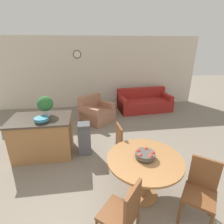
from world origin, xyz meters
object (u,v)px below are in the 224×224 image
object	(u,v)px
dining_chair_far_side	(124,144)
trash_bin	(85,139)
dining_chair_near_left	(124,212)
fruit_bowl	(145,154)
armchair	(96,113)
potted_plant	(45,105)
couch	(144,103)
dining_table	(144,167)
dining_chair_near_right	(201,188)
kitchen_island	(43,136)
teal_bowl	(41,119)

from	to	relation	value
dining_chair_far_side	trash_bin	size ratio (longest dim) A/B	1.26
dining_chair_near_left	fruit_bowl	bearing A→B (deg)	5.30
dining_chair_far_side	fruit_bowl	world-z (taller)	dining_chair_far_side
dining_chair_near_left	armchair	size ratio (longest dim) A/B	0.77
dining_chair_far_side	potted_plant	world-z (taller)	potted_plant
potted_plant	armchair	size ratio (longest dim) A/B	0.36
couch	dining_chair_far_side	bearing A→B (deg)	-119.38
dining_chair_near_left	couch	bearing A→B (deg)	19.28
dining_table	trash_bin	world-z (taller)	dining_table
dining_chair_near_right	potted_plant	world-z (taller)	potted_plant
dining_chair_near_right	kitchen_island	bearing A→B (deg)	2.44
teal_bowl	dining_chair_far_side	bearing A→B (deg)	-16.15
dining_chair_near_right	trash_bin	distance (m)	2.51
dining_chair_near_right	trash_bin	bearing A→B (deg)	-9.04
dining_chair_near_left	teal_bowl	size ratio (longest dim) A/B	3.24
couch	teal_bowl	bearing A→B (deg)	-143.81
kitchen_island	potted_plant	world-z (taller)	potted_plant
dining_chair_near_left	fruit_bowl	distance (m)	0.89
dining_chair_near_left	dining_chair_near_right	size ratio (longest dim) A/B	1.00
dining_chair_near_right	armchair	world-z (taller)	dining_chair_near_right
dining_table	trash_bin	distance (m)	1.73
dining_chair_far_side	fruit_bowl	xyz separation A→B (m)	(0.15, -0.82, 0.31)
dining_table	armchair	xyz separation A→B (m)	(-0.60, 3.22, -0.30)
dining_table	potted_plant	xyz separation A→B (m)	(-1.79, 1.66, 0.57)
dining_chair_near_left	armchair	xyz separation A→B (m)	(-0.13, 3.91, -0.24)
dining_table	dining_chair_near_right	world-z (taller)	dining_chair_near_right
dining_table	teal_bowl	xyz separation A→B (m)	(-1.81, 1.30, 0.38)
dining_table	potted_plant	size ratio (longest dim) A/B	2.69
dining_chair_far_side	kitchen_island	distance (m)	1.87
dining_chair_near_left	couch	distance (m)	5.04
dining_chair_near_right	armchair	bearing A→B (deg)	-31.05
fruit_bowl	couch	xyz separation A→B (m)	(1.29, 4.03, -0.55)
dining_table	trash_bin	bearing A→B (deg)	124.28
kitchen_island	potted_plant	size ratio (longest dim) A/B	2.94
teal_bowl	dining_chair_near_right	bearing A→B (deg)	-35.28
dining_chair_far_side	fruit_bowl	size ratio (longest dim) A/B	3.08
couch	armchair	distance (m)	2.06
trash_bin	couch	xyz separation A→B (m)	(2.26, 2.62, -0.09)
kitchen_island	potted_plant	distance (m)	0.73
trash_bin	dining_chair_far_side	bearing A→B (deg)	-36.35
fruit_bowl	potted_plant	world-z (taller)	potted_plant
fruit_bowl	kitchen_island	bearing A→B (deg)	141.68
fruit_bowl	potted_plant	xyz separation A→B (m)	(-1.79, 1.66, 0.33)
kitchen_island	teal_bowl	world-z (taller)	teal_bowl
kitchen_island	couch	xyz separation A→B (m)	(3.18, 2.54, -0.18)
kitchen_island	armchair	world-z (taller)	kitchen_island
teal_bowl	couch	world-z (taller)	teal_bowl
fruit_bowl	potted_plant	distance (m)	2.46
teal_bowl	armchair	world-z (taller)	teal_bowl
armchair	couch	bearing A→B (deg)	-20.15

